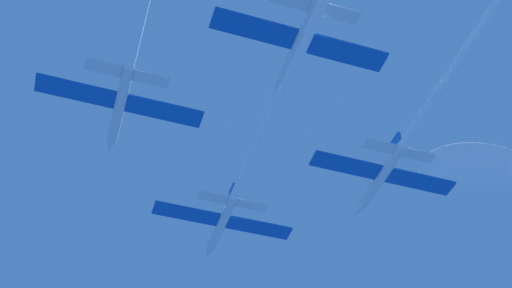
{
  "coord_description": "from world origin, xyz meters",
  "views": [
    {
      "loc": [
        -16.0,
        -64.49,
        -52.44
      ],
      "look_at": [
        -0.04,
        -14.54,
        -0.35
      ],
      "focal_mm": 46.8,
      "sensor_mm": 36.0,
      "label": 1
    }
  ],
  "objects": [
    {
      "name": "jet_lead",
      "position": [
        0.05,
        -18.44,
        -0.74
      ],
      "size": [
        17.61,
        61.11,
        2.92
      ],
      "color": "silver"
    },
    {
      "name": "jet_right_wing",
      "position": [
        15.42,
        -31.26,
        -0.56
      ],
      "size": [
        17.61,
        58.81,
        2.92
      ],
      "color": "silver"
    },
    {
      "name": "cloud_puffy",
      "position": [
        45.35,
        2.37,
        21.52
      ],
      "size": [
        23.66,
        13.01,
        8.28
      ],
      "primitive_type": "ellipsoid",
      "color": "white"
    }
  ]
}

